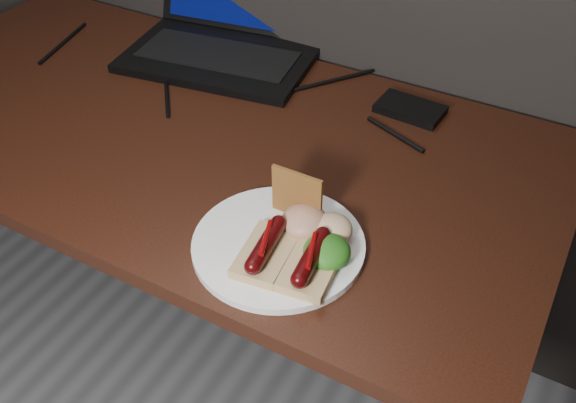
{
  "coord_description": "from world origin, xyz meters",
  "views": [
    {
      "loc": [
        0.66,
        0.58,
        1.44
      ],
      "look_at": [
        0.31,
        1.21,
        0.82
      ],
      "focal_mm": 40.0,
      "sensor_mm": 36.0,
      "label": 1
    }
  ],
  "objects": [
    {
      "name": "desk",
      "position": [
        0.0,
        1.38,
        0.66
      ],
      "size": [
        1.4,
        0.7,
        0.75
      ],
      "color": "#37170D",
      "rests_on": "ground"
    },
    {
      "name": "laptop",
      "position": [
        -0.1,
        1.68,
        0.8
      ],
      "size": [
        0.45,
        0.39,
        0.25
      ],
      "color": "black",
      "rests_on": "desk"
    },
    {
      "name": "hard_drive",
      "position": [
        0.35,
        1.63,
        0.76
      ],
      "size": [
        0.13,
        0.08,
        0.02
      ],
      "primitive_type": "cube",
      "rotation": [
        0.0,
        0.0,
        -0.06
      ],
      "color": "black",
      "rests_on": "desk"
    },
    {
      "name": "desk_cables",
      "position": [
        -0.03,
        1.54,
        0.75
      ],
      "size": [
        0.9,
        0.36,
        0.01
      ],
      "color": "black",
      "rests_on": "desk"
    },
    {
      "name": "plate",
      "position": [
        0.31,
        1.18,
        0.76
      ],
      "size": [
        0.29,
        0.29,
        0.01
      ],
      "primitive_type": "cylinder",
      "rotation": [
        0.0,
        0.0,
        0.1
      ],
      "color": "white",
      "rests_on": "desk"
    },
    {
      "name": "bread_sausage_center",
      "position": [
        0.31,
        1.14,
        0.78
      ],
      "size": [
        0.08,
        0.12,
        0.04
      ],
      "color": "#E4BC86",
      "rests_on": "plate"
    },
    {
      "name": "bread_sausage_right",
      "position": [
        0.38,
        1.15,
        0.78
      ],
      "size": [
        0.08,
        0.12,
        0.04
      ],
      "color": "#E4BC86",
      "rests_on": "plate"
    },
    {
      "name": "crispbread",
      "position": [
        0.31,
        1.25,
        0.8
      ],
      "size": [
        0.08,
        0.01,
        0.08
      ],
      "primitive_type": "cube",
      "color": "#A05C2B",
      "rests_on": "plate"
    },
    {
      "name": "salad_greens",
      "position": [
        0.39,
        1.18,
        0.78
      ],
      "size": [
        0.07,
        0.07,
        0.04
      ],
      "primitive_type": "ellipsoid",
      "color": "#185210",
      "rests_on": "plate"
    },
    {
      "name": "salsa_mound",
      "position": [
        0.33,
        1.22,
        0.78
      ],
      "size": [
        0.07,
        0.07,
        0.04
      ],
      "primitive_type": "ellipsoid",
      "color": "maroon",
      "rests_on": "plate"
    },
    {
      "name": "coleslaw_mound",
      "position": [
        0.38,
        1.23,
        0.78
      ],
      "size": [
        0.06,
        0.06,
        0.04
      ],
      "primitive_type": "ellipsoid",
      "color": "beige",
      "rests_on": "plate"
    }
  ]
}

